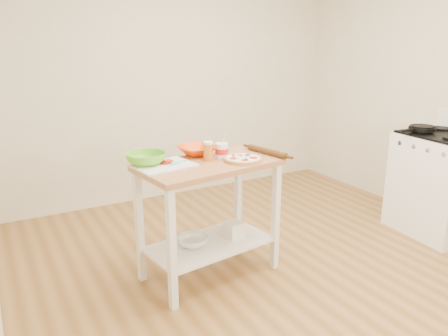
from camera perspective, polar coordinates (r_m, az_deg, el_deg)
The scene contains 15 objects.
room_shell at distance 3.05m, azimuth 10.58°, elevation 8.56°, with size 4.04×4.54×2.74m.
prep_island at distance 3.24m, azimuth -1.95°, elevation -3.68°, with size 1.08×0.68×0.90m.
gas_stove at distance 4.50m, azimuth 26.39°, elevation -1.85°, with size 0.68×0.78×1.11m.
skillet at distance 4.38m, azimuth 24.42°, elevation 4.71°, with size 0.38×0.24×0.03m.
pizza at distance 3.19m, azimuth 2.50°, elevation 1.20°, with size 0.28×0.28×0.04m.
cutting_board at distance 3.08m, azimuth -7.95°, elevation 0.37°, with size 0.44×0.35×0.04m.
spatula at distance 3.11m, azimuth -6.02°, elevation 0.71°, with size 0.15×0.07×0.01m.
knife at distance 3.18m, azimuth -9.93°, elevation 0.93°, with size 0.27×0.05×0.01m.
orange_bowl at distance 3.37m, azimuth -3.56°, elevation 2.33°, with size 0.28×0.28×0.07m, color #F34303.
green_bowl at distance 3.13m, azimuth -10.16°, elevation 1.17°, with size 0.28×0.28×0.09m, color #66C529.
beer_pint at distance 3.18m, azimuth -2.09°, elevation 2.22°, with size 0.07×0.07×0.14m.
yogurt_tub at distance 3.24m, azimuth -0.30°, elevation 2.24°, with size 0.10×0.10×0.21m.
rolling_pin at distance 3.39m, azimuth 5.65°, elevation 2.15°, with size 0.05×0.05×0.40m, color #553313.
shelf_glass_bowl at distance 3.33m, azimuth -4.11°, elevation -9.53°, with size 0.23×0.23×0.07m, color silver.
shelf_bin at distance 3.45m, azimuth 1.28°, elevation -8.06°, with size 0.13×0.13×0.13m, color white.
Camera 1 is at (-1.94, -2.32, 1.75)m, focal length 35.00 mm.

